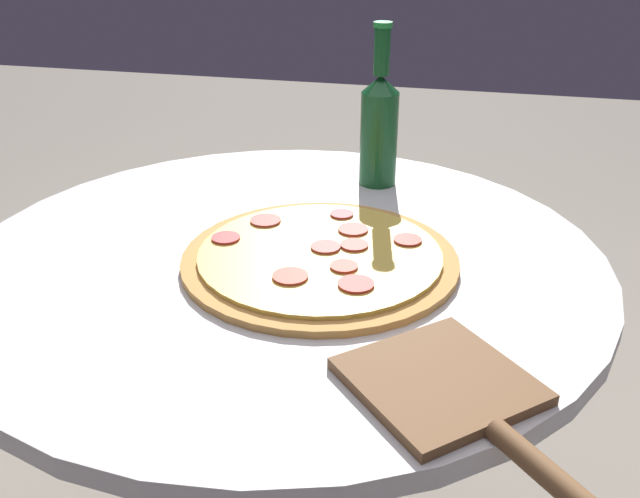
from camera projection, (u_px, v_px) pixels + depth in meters
name	position (u px, v px, depth m)	size (l,w,h in m)	color
table	(286.00, 359.00, 1.04)	(0.86, 0.86, 0.74)	silver
pizza	(320.00, 257.00, 0.93)	(0.36, 0.36, 0.02)	#C68E47
beer_bottle	(379.00, 125.00, 1.14)	(0.06, 0.06, 0.26)	#144C23
pizza_paddle	(452.00, 393.00, 0.68)	(0.26, 0.25, 0.02)	brown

